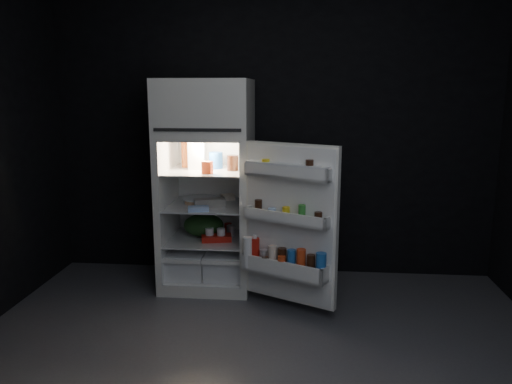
# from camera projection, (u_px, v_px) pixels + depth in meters

# --- Properties ---
(floor) EXTENTS (4.00, 3.40, 0.00)m
(floor) POSITION_uv_depth(u_px,v_px,m) (256.00, 364.00, 3.14)
(floor) COLOR #4C4C50
(floor) RESTS_ON ground
(wall_back) EXTENTS (4.00, 0.00, 2.70)m
(wall_back) POSITION_uv_depth(u_px,v_px,m) (273.00, 128.00, 4.53)
(wall_back) COLOR black
(wall_back) RESTS_ON ground
(wall_front) EXTENTS (4.00, 0.00, 2.70)m
(wall_front) POSITION_uv_depth(u_px,v_px,m) (191.00, 235.00, 1.21)
(wall_front) COLOR black
(wall_front) RESTS_ON ground
(refrigerator) EXTENTS (0.76, 0.71, 1.78)m
(refrigerator) POSITION_uv_depth(u_px,v_px,m) (207.00, 177.00, 4.28)
(refrigerator) COLOR white
(refrigerator) RESTS_ON ground
(fridge_door) EXTENTS (0.73, 0.49, 1.22)m
(fridge_door) POSITION_uv_depth(u_px,v_px,m) (288.00, 227.00, 3.74)
(fridge_door) COLOR white
(fridge_door) RESTS_ON ground
(milk_jug) EXTENTS (0.14, 0.14, 0.24)m
(milk_jug) POSITION_uv_depth(u_px,v_px,m) (197.00, 155.00, 4.26)
(milk_jug) COLOR white
(milk_jug) RESTS_ON refrigerator
(mayo_jar) EXTENTS (0.13, 0.13, 0.14)m
(mayo_jar) POSITION_uv_depth(u_px,v_px,m) (216.00, 160.00, 4.30)
(mayo_jar) COLOR #1F59AA
(mayo_jar) RESTS_ON refrigerator
(jam_jar) EXTENTS (0.13, 0.13, 0.13)m
(jam_jar) POSITION_uv_depth(u_px,v_px,m) (233.00, 163.00, 4.18)
(jam_jar) COLOR black
(jam_jar) RESTS_ON refrigerator
(amber_bottle) EXTENTS (0.10, 0.10, 0.22)m
(amber_bottle) POSITION_uv_depth(u_px,v_px,m) (186.00, 155.00, 4.36)
(amber_bottle) COLOR #B8501D
(amber_bottle) RESTS_ON refrigerator
(small_carton) EXTENTS (0.09, 0.07, 0.10)m
(small_carton) POSITION_uv_depth(u_px,v_px,m) (207.00, 167.00, 4.03)
(small_carton) COLOR red
(small_carton) RESTS_ON refrigerator
(egg_carton) EXTENTS (0.28, 0.17, 0.07)m
(egg_carton) POSITION_uv_depth(u_px,v_px,m) (210.00, 203.00, 4.19)
(egg_carton) COLOR gray
(egg_carton) RESTS_ON refrigerator
(pie) EXTENTS (0.32, 0.32, 0.04)m
(pie) POSITION_uv_depth(u_px,v_px,m) (200.00, 201.00, 4.33)
(pie) COLOR tan
(pie) RESTS_ON refrigerator
(flat_package) EXTENTS (0.18, 0.12, 0.04)m
(flat_package) POSITION_uv_depth(u_px,v_px,m) (198.00, 209.00, 4.04)
(flat_package) COLOR #8FAEDE
(flat_package) RESTS_ON refrigerator
(wrapped_pkg) EXTENTS (0.14, 0.13, 0.05)m
(wrapped_pkg) POSITION_uv_depth(u_px,v_px,m) (228.00, 197.00, 4.46)
(wrapped_pkg) COLOR beige
(wrapped_pkg) RESTS_ON refrigerator
(produce_bag) EXTENTS (0.36, 0.30, 0.20)m
(produce_bag) POSITION_uv_depth(u_px,v_px,m) (204.00, 225.00, 4.39)
(produce_bag) COLOR #193815
(produce_bag) RESTS_ON refrigerator
(yogurt_tray) EXTENTS (0.27, 0.18, 0.05)m
(yogurt_tray) POSITION_uv_depth(u_px,v_px,m) (217.00, 238.00, 4.26)
(yogurt_tray) COLOR #B5180F
(yogurt_tray) RESTS_ON refrigerator
(small_can_red) EXTENTS (0.07, 0.07, 0.09)m
(small_can_red) POSITION_uv_depth(u_px,v_px,m) (228.00, 228.00, 4.49)
(small_can_red) COLOR #B5180F
(small_can_red) RESTS_ON refrigerator
(small_can_silver) EXTENTS (0.10, 0.10, 0.09)m
(small_can_silver) POSITION_uv_depth(u_px,v_px,m) (231.00, 230.00, 4.42)
(small_can_silver) COLOR white
(small_can_silver) RESTS_ON refrigerator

